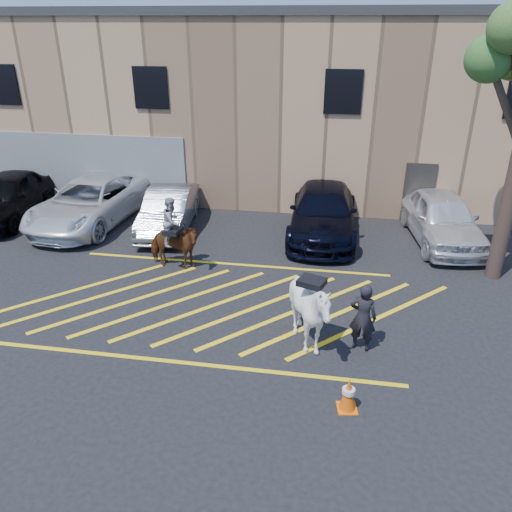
% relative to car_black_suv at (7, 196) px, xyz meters
% --- Properties ---
extents(ground, '(90.00, 90.00, 0.00)m').
position_rel_car_black_suv_xyz_m(ground, '(9.20, -4.75, -0.86)').
color(ground, black).
rests_on(ground, ground).
extents(car_black_suv, '(2.66, 5.24, 1.71)m').
position_rel_car_black_suv_xyz_m(car_black_suv, '(0.00, 0.00, 0.00)').
color(car_black_suv, black).
rests_on(car_black_suv, ground).
extents(car_white_pickup, '(3.21, 6.05, 1.62)m').
position_rel_car_black_suv_xyz_m(car_white_pickup, '(3.32, 0.07, -0.05)').
color(car_white_pickup, silver).
rests_on(car_white_pickup, ground).
extents(car_silver_sedan, '(2.02, 4.55, 1.45)m').
position_rel_car_black_suv_xyz_m(car_silver_sedan, '(6.36, -0.07, -0.13)').
color(car_silver_sedan, gray).
rests_on(car_silver_sedan, ground).
extents(car_blue_suv, '(2.31, 5.57, 1.61)m').
position_rel_car_black_suv_xyz_m(car_blue_suv, '(11.81, 0.44, -0.05)').
color(car_blue_suv, black).
rests_on(car_blue_suv, ground).
extents(car_white_suv, '(2.55, 5.07, 1.66)m').
position_rel_car_black_suv_xyz_m(car_white_suv, '(15.78, 0.41, -0.03)').
color(car_white_suv, white).
rests_on(car_white_suv, ground).
extents(handler, '(0.68, 0.52, 1.66)m').
position_rel_car_black_suv_xyz_m(handler, '(12.98, -6.35, -0.02)').
color(handler, black).
rests_on(handler, ground).
extents(warehouse, '(32.42, 10.20, 7.30)m').
position_rel_car_black_suv_xyz_m(warehouse, '(9.19, 7.24, 2.80)').
color(warehouse, tan).
rests_on(warehouse, ground).
extents(hatching_zone, '(12.60, 5.12, 0.01)m').
position_rel_car_black_suv_xyz_m(hatching_zone, '(9.20, -5.05, -0.85)').
color(hatching_zone, yellow).
rests_on(hatching_zone, ground).
extents(mounted_bay, '(1.77, 0.93, 2.24)m').
position_rel_car_black_suv_xyz_m(mounted_bay, '(7.50, -3.06, 0.05)').
color(mounted_bay, '#5D2D16').
rests_on(mounted_bay, ground).
extents(saddled_white, '(2.03, 2.15, 1.91)m').
position_rel_car_black_suv_xyz_m(saddled_white, '(11.81, -6.50, 0.11)').
color(saddled_white, silver).
rests_on(saddled_white, ground).
extents(traffic_cone, '(0.44, 0.44, 0.73)m').
position_rel_car_black_suv_xyz_m(traffic_cone, '(12.69, -8.42, -0.49)').
color(traffic_cone, '#FF610A').
rests_on(traffic_cone, ground).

